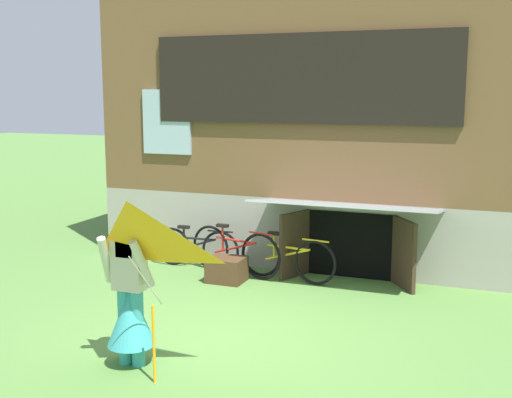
% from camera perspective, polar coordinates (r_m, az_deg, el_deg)
% --- Properties ---
extents(ground_plane, '(60.00, 60.00, 0.00)m').
position_cam_1_polar(ground_plane, '(8.02, -2.67, -11.92)').
color(ground_plane, '#56843D').
extents(log_house, '(7.33, 6.35, 5.23)m').
position_cam_1_polar(log_house, '(12.81, 7.42, 8.04)').
color(log_house, '#9E998E').
rests_on(log_house, ground_plane).
extents(person, '(0.61, 0.53, 1.68)m').
position_cam_1_polar(person, '(7.09, -11.08, -8.94)').
color(person, teal).
rests_on(person, ground_plane).
extents(kite, '(1.05, 0.97, 1.82)m').
position_cam_1_polar(kite, '(6.25, -11.25, -4.52)').
color(kite, orange).
rests_on(kite, ground_plane).
extents(bicycle_yellow, '(1.64, 0.30, 0.75)m').
position_cam_1_polar(bicycle_yellow, '(10.10, 2.78, -5.20)').
color(bicycle_yellow, black).
rests_on(bicycle_yellow, ground_plane).
extents(bicycle_red, '(1.71, 0.49, 0.80)m').
position_cam_1_polar(bicycle_red, '(10.42, -1.88, -4.61)').
color(bicycle_red, black).
rests_on(bicycle_red, ground_plane).
extents(bicycle_black, '(1.54, 0.11, 0.70)m').
position_cam_1_polar(bicycle_black, '(10.89, -5.34, -4.27)').
color(bicycle_black, black).
rests_on(bicycle_black, ground_plane).
extents(wooden_crate, '(0.55, 0.47, 0.38)m').
position_cam_1_polar(wooden_crate, '(10.08, -2.61, -6.26)').
color(wooden_crate, '#4C331E').
rests_on(wooden_crate, ground_plane).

